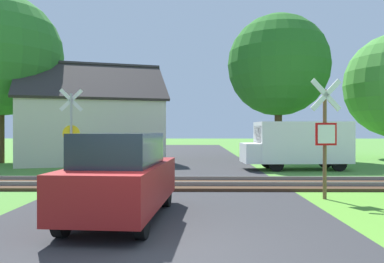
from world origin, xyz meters
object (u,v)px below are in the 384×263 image
at_px(stop_sign_near, 325,133).
at_px(house, 92,128).
at_px(tree_left, 0,55).
at_px(parked_car, 122,176).
at_px(mail_truck, 298,143).
at_px(crossing_sign_far, 71,128).
at_px(tree_right, 278,65).

relative_size(stop_sign_near, house, 0.35).
height_order(stop_sign_near, tree_left, tree_left).
bearing_deg(house, stop_sign_near, -67.90).
bearing_deg(tree_left, stop_sign_near, -37.24).
relative_size(tree_left, parked_car, 2.32).
bearing_deg(house, parked_car, -89.24).
bearing_deg(mail_truck, crossing_sign_far, 106.49).
distance_m(crossing_sign_far, tree_left, 10.19).
bearing_deg(tree_right, crossing_sign_far, -137.00).
bearing_deg(mail_truck, stop_sign_near, 167.04).
bearing_deg(stop_sign_near, tree_left, -47.63).
height_order(tree_left, mail_truck, tree_left).
xyz_separation_m(stop_sign_near, mail_truck, (1.35, 7.59, -0.53)).
bearing_deg(parked_car, stop_sign_near, 29.27).
xyz_separation_m(tree_right, mail_truck, (-0.36, -5.91, -4.68)).
relative_size(stop_sign_near, mail_truck, 0.65).
xyz_separation_m(crossing_sign_far, house, (-1.24, 7.34, 0.04)).
bearing_deg(parked_car, house, 112.06).
distance_m(tree_right, tree_left, 16.43).
distance_m(tree_right, parked_car, 17.89).
distance_m(house, parked_car, 14.65).
height_order(house, parked_car, house).
height_order(mail_truck, parked_car, mail_truck).
height_order(crossing_sign_far, mail_truck, crossing_sign_far).
relative_size(crossing_sign_far, tree_left, 0.36).
relative_size(stop_sign_near, crossing_sign_far, 0.94).
relative_size(house, parked_car, 2.26).
distance_m(tree_left, parked_car, 17.25).
bearing_deg(crossing_sign_far, mail_truck, 4.05).
height_order(house, tree_right, tree_right).
bearing_deg(crossing_sign_far, tree_right, 27.72).
distance_m(crossing_sign_far, mail_truck, 10.16).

